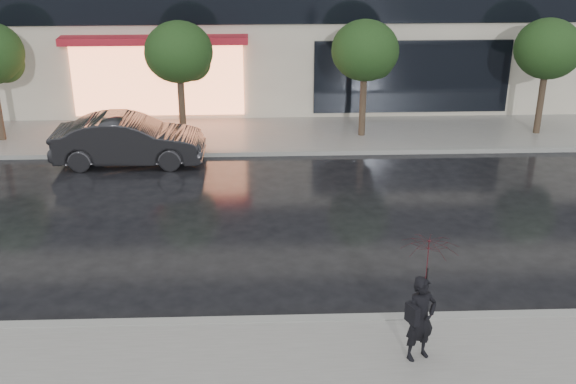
{
  "coord_description": "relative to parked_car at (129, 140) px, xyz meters",
  "views": [
    {
      "loc": [
        -0.36,
        -13.04,
        8.16
      ],
      "look_at": [
        0.22,
        2.35,
        1.4
      ],
      "focal_mm": 45.0,
      "sensor_mm": 36.0,
      "label": 1
    }
  ],
  "objects": [
    {
      "name": "ground",
      "position": [
        4.45,
        -7.95,
        -0.75
      ],
      "size": [
        120.0,
        120.0,
        0.0
      ],
      "primitive_type": "plane",
      "color": "black",
      "rests_on": "ground"
    },
    {
      "name": "curb_far",
      "position": [
        4.45,
        0.55,
        -0.68
      ],
      "size": [
        60.0,
        0.25,
        0.14
      ],
      "primitive_type": "cube",
      "color": "gray",
      "rests_on": "ground"
    },
    {
      "name": "tree_mid_west",
      "position": [
        1.51,
        2.08,
        2.17
      ],
      "size": [
        2.2,
        2.2,
        3.99
      ],
      "color": "#33261C",
      "rests_on": "ground"
    },
    {
      "name": "sidewalk_far",
      "position": [
        4.45,
        2.3,
        -0.69
      ],
      "size": [
        60.0,
        3.5,
        0.12
      ],
      "primitive_type": "cube",
      "color": "slate",
      "rests_on": "ground"
    },
    {
      "name": "tree_mid_east",
      "position": [
        7.51,
        2.08,
        2.17
      ],
      "size": [
        2.2,
        2.2,
        3.99
      ],
      "color": "#33261C",
      "rests_on": "ground"
    },
    {
      "name": "curb_near",
      "position": [
        4.45,
        -8.95,
        -0.68
      ],
      "size": [
        60.0,
        0.25,
        0.14
      ],
      "primitive_type": "cube",
      "color": "gray",
      "rests_on": "ground"
    },
    {
      "name": "pedestrian_with_umbrella",
      "position": [
        6.89,
        -10.24,
        0.99
      ],
      "size": [
        1.35,
        1.36,
        2.41
      ],
      "rotation": [
        0.0,
        0.0,
        0.43
      ],
      "color": "black",
      "rests_on": "sidewalk_near"
    },
    {
      "name": "parked_car",
      "position": [
        0.0,
        0.0,
        0.0
      ],
      "size": [
        4.58,
        1.61,
        1.51
      ],
      "primitive_type": "imported",
      "rotation": [
        0.0,
        0.0,
        1.57
      ],
      "color": "#232325",
      "rests_on": "ground"
    },
    {
      "name": "tree_far_east",
      "position": [
        13.51,
        2.08,
        2.17
      ],
      "size": [
        2.2,
        2.2,
        3.99
      ],
      "color": "#33261C",
      "rests_on": "ground"
    }
  ]
}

